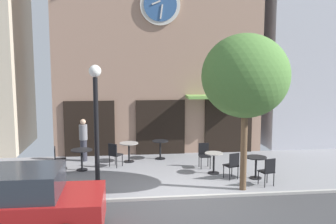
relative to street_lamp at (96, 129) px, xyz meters
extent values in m
cube|color=gray|center=(2.74, 1.94, -1.97)|extent=(26.03, 5.47, 0.05)
cube|color=#A8A5A0|center=(2.74, -0.78, -1.90)|extent=(26.03, 0.12, 0.08)
cube|color=#9E7A66|center=(2.35, 6.04, 2.83)|extent=(8.81, 2.73, 9.54)
cylinder|color=beige|center=(2.35, 4.62, 4.23)|extent=(1.64, 0.10, 1.64)
cylinder|color=#2D5184|center=(2.35, 4.56, 4.23)|extent=(1.34, 0.04, 1.34)
cube|color=beige|center=(2.18, 4.52, 4.30)|extent=(0.36, 0.03, 0.20)
cube|color=beige|center=(2.39, 4.52, 3.94)|extent=(0.14, 0.03, 0.58)
cube|color=black|center=(-0.59, 4.64, -0.79)|extent=(2.06, 0.10, 2.30)
cube|color=black|center=(2.35, 4.64, -0.79)|extent=(2.06, 0.10, 2.30)
cube|color=black|center=(5.28, 4.64, -0.79)|extent=(2.06, 0.10, 2.30)
cube|color=#72A84C|center=(4.81, 4.33, 0.51)|extent=(2.82, 0.90, 0.12)
cylinder|color=black|center=(0.00, 0.00, -1.76)|extent=(0.32, 0.32, 0.36)
cylinder|color=black|center=(0.00, 0.00, -0.21)|extent=(0.14, 0.14, 3.46)
sphere|color=white|center=(0.00, 0.00, 1.70)|extent=(0.36, 0.36, 0.36)
cylinder|color=brown|center=(4.41, -0.21, -0.66)|extent=(0.20, 0.20, 2.57)
ellipsoid|color=#4C7A38|center=(4.41, -0.21, 1.55)|extent=(2.64, 2.37, 2.50)
cylinder|color=black|center=(-0.71, 2.52, -1.57)|extent=(0.07, 0.07, 0.75)
cylinder|color=black|center=(-0.71, 2.52, -1.93)|extent=(0.40, 0.40, 0.03)
cylinder|color=black|center=(-0.71, 2.52, -1.19)|extent=(0.77, 0.77, 0.03)
cylinder|color=black|center=(1.00, 3.49, -1.57)|extent=(0.07, 0.07, 0.74)
cylinder|color=black|center=(1.00, 3.49, -1.93)|extent=(0.40, 0.40, 0.03)
cylinder|color=gray|center=(1.00, 3.49, -1.20)|extent=(0.73, 0.73, 0.03)
cylinder|color=black|center=(2.26, 3.80, -1.57)|extent=(0.07, 0.07, 0.73)
cylinder|color=black|center=(2.26, 3.80, -1.93)|extent=(0.40, 0.40, 0.03)
cylinder|color=black|center=(2.26, 3.80, -1.21)|extent=(0.64, 0.64, 0.03)
cylinder|color=black|center=(3.92, 1.57, -1.58)|extent=(0.07, 0.07, 0.72)
cylinder|color=black|center=(3.92, 1.57, -1.93)|extent=(0.40, 0.40, 0.03)
cylinder|color=gray|center=(3.92, 1.57, -1.22)|extent=(0.63, 0.63, 0.03)
cylinder|color=black|center=(5.19, 0.84, -1.58)|extent=(0.07, 0.07, 0.73)
cylinder|color=black|center=(5.19, 0.84, -1.93)|extent=(0.40, 0.40, 0.03)
cylinder|color=black|center=(5.19, 0.84, -1.21)|extent=(0.70, 0.70, 0.03)
cube|color=black|center=(3.75, 2.29, -1.49)|extent=(0.41, 0.41, 0.04)
cube|color=black|center=(3.75, 2.47, -1.27)|extent=(0.38, 0.05, 0.45)
cylinder|color=black|center=(3.58, 2.12, -1.72)|extent=(0.03, 0.03, 0.45)
cylinder|color=black|center=(3.92, 2.13, -1.72)|extent=(0.03, 0.03, 0.45)
cylinder|color=black|center=(3.58, 2.46, -1.72)|extent=(0.03, 0.03, 0.45)
cylinder|color=black|center=(3.92, 2.47, -1.72)|extent=(0.03, 0.03, 0.45)
cube|color=black|center=(5.27, 0.10, -1.49)|extent=(0.49, 0.49, 0.04)
cube|color=black|center=(5.32, -0.08, -1.27)|extent=(0.38, 0.14, 0.45)
cylinder|color=black|center=(5.38, 0.31, -1.72)|extent=(0.03, 0.03, 0.45)
cylinder|color=black|center=(5.06, 0.21, -1.72)|extent=(0.03, 0.03, 0.45)
cylinder|color=black|center=(5.48, -0.02, -1.72)|extent=(0.03, 0.03, 0.45)
cylinder|color=black|center=(5.15, -0.11, -1.72)|extent=(0.03, 0.03, 0.45)
cube|color=black|center=(0.50, 2.88, -1.49)|extent=(0.56, 0.56, 0.04)
cube|color=black|center=(0.39, 2.73, -1.27)|extent=(0.32, 0.26, 0.45)
cylinder|color=black|center=(0.74, 2.91, -1.72)|extent=(0.03, 0.03, 0.45)
cylinder|color=black|center=(0.47, 3.11, -1.72)|extent=(0.03, 0.03, 0.45)
cylinder|color=black|center=(0.53, 2.64, -1.72)|extent=(0.03, 0.03, 0.45)
cylinder|color=black|center=(0.26, 2.85, -1.72)|extent=(0.03, 0.03, 0.45)
cube|color=black|center=(4.35, 0.92, -1.49)|extent=(0.51, 0.51, 0.04)
cube|color=black|center=(4.41, 0.75, -1.27)|extent=(0.37, 0.17, 0.45)
cylinder|color=black|center=(4.45, 1.14, -1.72)|extent=(0.03, 0.03, 0.45)
cylinder|color=black|center=(4.13, 1.02, -1.72)|extent=(0.03, 0.03, 0.45)
cylinder|color=black|center=(4.57, 0.82, -1.72)|extent=(0.03, 0.03, 0.45)
cylinder|color=black|center=(4.25, 0.70, -1.72)|extent=(0.03, 0.03, 0.45)
cube|color=black|center=(-1.45, 2.41, -1.49)|extent=(0.46, 0.46, 0.04)
cube|color=black|center=(-1.63, 2.39, -1.27)|extent=(0.10, 0.38, 0.45)
cylinder|color=black|center=(-1.26, 2.27, -1.72)|extent=(0.03, 0.03, 0.45)
cylinder|color=black|center=(-1.31, 2.61, -1.72)|extent=(0.03, 0.03, 0.45)
cylinder|color=black|center=(-1.59, 2.22, -1.72)|extent=(0.03, 0.03, 0.45)
cylinder|color=black|center=(-1.65, 2.55, -1.72)|extent=(0.03, 0.03, 0.45)
cylinder|color=#2D2D38|center=(-0.77, 3.86, -1.52)|extent=(0.33, 0.33, 0.85)
cylinder|color=slate|center=(-0.77, 3.86, -0.79)|extent=(0.41, 0.41, 0.60)
sphere|color=tan|center=(-0.77, 3.86, -0.38)|extent=(0.22, 0.22, 0.22)
cube|color=maroon|center=(-1.84, -2.73, -1.35)|extent=(4.31, 1.83, 0.75)
cube|color=#262B33|center=(-1.84, -2.73, -0.69)|extent=(2.42, 1.60, 0.60)
cylinder|color=black|center=(-0.41, -1.84, -1.62)|extent=(0.64, 0.23, 0.64)
camera|label=1|loc=(0.76, -11.37, 2.00)|focal=41.47mm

